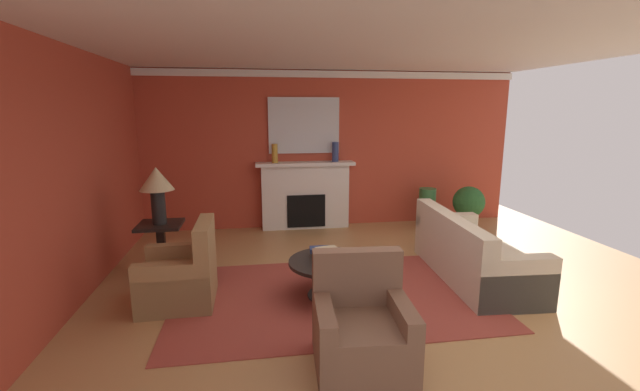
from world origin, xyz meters
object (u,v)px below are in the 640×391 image
(fireplace, at_px, (305,197))
(mantel_mirror, at_px, (304,126))
(armchair_facing_fireplace, at_px, (362,332))
(vase_mantel_left, at_px, (275,153))
(coffee_table, at_px, (331,270))
(table_lamp, at_px, (157,184))
(armchair_near_window, at_px, (182,277))
(potted_plant, at_px, (468,205))
(vase_mantel_right, at_px, (335,152))
(sofa, at_px, (471,256))
(vase_tall_corner, at_px, (427,208))
(side_table, at_px, (162,245))

(fireplace, height_order, mantel_mirror, mantel_mirror)
(armchair_facing_fireplace, bearing_deg, vase_mantel_left, 96.52)
(armchair_facing_fireplace, bearing_deg, coffee_table, 90.41)
(vase_mantel_left, bearing_deg, table_lamp, -130.62)
(armchair_near_window, distance_m, potted_plant, 5.12)
(fireplace, distance_m, armchair_near_window, 3.40)
(coffee_table, height_order, vase_mantel_right, vase_mantel_right)
(sofa, bearing_deg, coffee_table, -171.62)
(fireplace, height_order, vase_tall_corner, fireplace)
(sofa, height_order, vase_tall_corner, sofa)
(coffee_table, bearing_deg, vase_mantel_right, 78.18)
(armchair_near_window, xyz_separation_m, table_lamp, (-0.40, 0.95, 0.92))
(sofa, xyz_separation_m, armchair_facing_fireplace, (-1.90, -1.66, 0.01))
(armchair_facing_fireplace, bearing_deg, potted_plant, 51.31)
(vase_mantel_left, distance_m, potted_plant, 3.60)
(fireplace, xyz_separation_m, potted_plant, (2.86, -0.72, -0.09))
(fireplace, relative_size, armchair_facing_fireplace, 1.89)
(vase_mantel_left, bearing_deg, armchair_facing_fireplace, -83.48)
(table_lamp, bearing_deg, potted_plant, 13.60)
(potted_plant, bearing_deg, sofa, -117.01)
(sofa, height_order, side_table, sofa)
(armchair_facing_fireplace, xyz_separation_m, vase_mantel_left, (-0.49, 4.32, 1.10))
(armchair_facing_fireplace, bearing_deg, sofa, 41.01)
(side_table, bearing_deg, vase_mantel_right, 34.80)
(armchair_near_window, xyz_separation_m, coffee_table, (1.71, -0.10, 0.03))
(fireplace, distance_m, side_table, 2.92)
(coffee_table, relative_size, vase_mantel_right, 2.78)
(table_lamp, distance_m, vase_mantel_left, 2.50)
(coffee_table, bearing_deg, side_table, 153.51)
(sofa, relative_size, potted_plant, 2.58)
(potted_plant, bearing_deg, fireplace, 165.78)
(armchair_facing_fireplace, height_order, vase_mantel_right, vase_mantel_right)
(vase_tall_corner, relative_size, vase_mantel_left, 2.18)
(sofa, bearing_deg, armchair_near_window, -177.16)
(sofa, bearing_deg, fireplace, 124.30)
(mantel_mirror, relative_size, vase_mantel_left, 3.82)
(table_lamp, bearing_deg, fireplace, 41.79)
(armchair_facing_fireplace, bearing_deg, mantel_mirror, 89.28)
(side_table, bearing_deg, vase_tall_corner, 20.33)
(coffee_table, bearing_deg, potted_plant, 37.77)
(mantel_mirror, bearing_deg, armchair_facing_fireplace, -90.72)
(vase_tall_corner, bearing_deg, mantel_mirror, 169.48)
(vase_tall_corner, xyz_separation_m, potted_plant, (0.60, -0.43, 0.12))
(armchair_near_window, height_order, vase_mantel_left, vase_mantel_left)
(armchair_near_window, bearing_deg, potted_plant, 25.05)
(armchair_near_window, height_order, side_table, armchair_near_window)
(mantel_mirror, xyz_separation_m, armchair_near_window, (-1.77, -3.01, -1.58))
(sofa, height_order, armchair_near_window, armchair_near_window)
(fireplace, distance_m, sofa, 3.29)
(fireplace, relative_size, coffee_table, 1.80)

